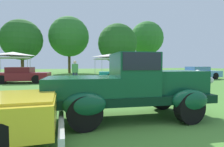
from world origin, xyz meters
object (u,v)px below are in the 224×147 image
object	(u,v)px
show_car_teal	(123,74)
show_car_skyblue	(199,73)
show_car_burgundy	(22,75)
canopy_tent_center_field	(110,56)
spectator_between_cars	(113,72)
feature_pickup_truck	(130,85)
spectator_far_side	(75,72)
canopy_tent_left_field	(13,55)

from	to	relation	value
show_car_teal	show_car_skyblue	distance (m)	7.95
show_car_burgundy	canopy_tent_center_field	bearing A→B (deg)	29.64
spectator_between_cars	canopy_tent_center_field	distance (m)	9.36
spectator_between_cars	canopy_tent_center_field	world-z (taller)	canopy_tent_center_field
feature_pickup_truck	spectator_far_side	bearing A→B (deg)	91.19
spectator_far_side	canopy_tent_left_field	size ratio (longest dim) A/B	0.52
show_car_teal	canopy_tent_center_field	size ratio (longest dim) A/B	1.31
show_car_skyblue	canopy_tent_left_field	bearing A→B (deg)	158.32
spectator_far_side	canopy_tent_center_field	xyz separation A→B (m)	(5.39, 7.82, 1.51)
show_car_burgundy	show_car_skyblue	world-z (taller)	same
show_car_teal	show_car_burgundy	bearing A→B (deg)	171.73
spectator_between_cars	canopy_tent_left_field	xyz separation A→B (m)	(-7.61, 8.84, 1.51)
show_car_skyblue	spectator_between_cars	xyz separation A→B (m)	(-9.69, -1.96, 0.31)
show_car_burgundy	show_car_teal	bearing A→B (deg)	-8.27
show_car_burgundy	canopy_tent_center_field	world-z (taller)	canopy_tent_center_field
show_car_burgundy	spectator_between_cars	distance (m)	7.19
spectator_far_side	show_car_teal	bearing A→B (deg)	19.47
show_car_teal	show_car_skyblue	world-z (taller)	same
show_car_teal	spectator_far_side	distance (m)	4.56
spectator_between_cars	canopy_tent_center_field	xyz separation A→B (m)	(2.85, 8.79, 1.51)
canopy_tent_left_field	show_car_teal	bearing A→B (deg)	-34.14
feature_pickup_truck	canopy_tent_left_field	size ratio (longest dim) A/B	1.34
canopy_tent_center_field	show_car_burgundy	bearing A→B (deg)	-150.36
show_car_burgundy	canopy_tent_center_field	distance (m)	10.57
show_car_skyblue	spectator_far_side	xyz separation A→B (m)	(-12.23, -0.99, 0.31)
feature_pickup_truck	spectator_between_cars	bearing A→B (deg)	72.75
feature_pickup_truck	spectator_far_side	size ratio (longest dim) A/B	2.58
canopy_tent_left_field	feature_pickup_truck	bearing A→B (deg)	-72.25
spectator_between_cars	canopy_tent_left_field	world-z (taller)	canopy_tent_left_field
feature_pickup_truck	show_car_burgundy	world-z (taller)	feature_pickup_truck
show_car_skyblue	spectator_between_cars	world-z (taller)	spectator_between_cars
spectator_far_side	canopy_tent_center_field	world-z (taller)	canopy_tent_center_field
show_car_burgundy	feature_pickup_truck	bearing A→B (deg)	-71.13
spectator_between_cars	spectator_far_side	distance (m)	2.71
show_car_burgundy	spectator_between_cars	bearing A→B (deg)	-30.43
feature_pickup_truck	show_car_teal	world-z (taller)	feature_pickup_truck
show_car_skyblue	canopy_tent_center_field	xyz separation A→B (m)	(-6.84, 6.83, 1.83)
feature_pickup_truck	show_car_teal	xyz separation A→B (m)	(4.12, 10.07, -0.26)
show_car_skyblue	canopy_tent_left_field	distance (m)	18.71
spectator_far_side	show_car_skyblue	bearing A→B (deg)	4.65
feature_pickup_truck	show_car_burgundy	distance (m)	11.87
spectator_between_cars	canopy_tent_left_field	bearing A→B (deg)	130.74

